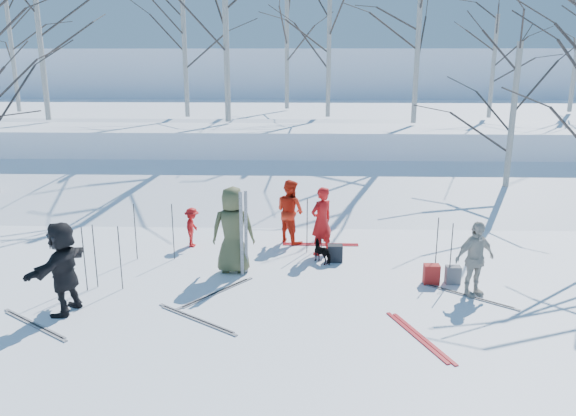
{
  "coord_description": "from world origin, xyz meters",
  "views": [
    {
      "loc": [
        0.4,
        -10.65,
        4.61
      ],
      "look_at": [
        0.0,
        1.5,
        1.3
      ],
      "focal_mm": 35.0,
      "sensor_mm": 36.0,
      "label": 1
    }
  ],
  "objects_px": {
    "skier_red_seated": "(192,227)",
    "backpack_grey": "(453,275)",
    "skier_redor_behind": "(290,211)",
    "backpack_red": "(431,274)",
    "skier_grey_west": "(63,268)",
    "skier_cream_east": "(475,259)",
    "backpack_dark": "(335,253)",
    "skier_olive_center": "(233,230)",
    "dog": "(323,252)",
    "skier_red_north": "(321,221)"
  },
  "relations": [
    {
      "from": "skier_red_seated",
      "to": "backpack_grey",
      "type": "distance_m",
      "value": 6.29
    },
    {
      "from": "backpack_grey",
      "to": "dog",
      "type": "bearing_deg",
      "value": 156.57
    },
    {
      "from": "skier_grey_west",
      "to": "backpack_red",
      "type": "distance_m",
      "value": 7.25
    },
    {
      "from": "skier_olive_center",
      "to": "backpack_dark",
      "type": "relative_size",
      "value": 4.79
    },
    {
      "from": "skier_redor_behind",
      "to": "skier_grey_west",
      "type": "distance_m",
      "value": 5.82
    },
    {
      "from": "dog",
      "to": "skier_olive_center",
      "type": "bearing_deg",
      "value": -25.11
    },
    {
      "from": "skier_red_seated",
      "to": "backpack_red",
      "type": "xyz_separation_m",
      "value": [
        5.45,
        -2.2,
        -0.29
      ]
    },
    {
      "from": "skier_redor_behind",
      "to": "skier_olive_center",
      "type": "bearing_deg",
      "value": 104.03
    },
    {
      "from": "skier_redor_behind",
      "to": "backpack_red",
      "type": "bearing_deg",
      "value": -177.85
    },
    {
      "from": "skier_red_north",
      "to": "dog",
      "type": "relative_size",
      "value": 2.74
    },
    {
      "from": "skier_red_north",
      "to": "skier_red_seated",
      "type": "xyz_separation_m",
      "value": [
        -3.19,
        0.46,
        -0.33
      ]
    },
    {
      "from": "skier_red_seated",
      "to": "dog",
      "type": "xyz_separation_m",
      "value": [
        3.22,
        -1.01,
        -0.24
      ]
    },
    {
      "from": "backpack_red",
      "to": "skier_cream_east",
      "type": "bearing_deg",
      "value": -38.69
    },
    {
      "from": "dog",
      "to": "skier_red_north",
      "type": "bearing_deg",
      "value": -129.63
    },
    {
      "from": "skier_redor_behind",
      "to": "backpack_dark",
      "type": "relative_size",
      "value": 4.05
    },
    {
      "from": "skier_red_seated",
      "to": "skier_grey_west",
      "type": "bearing_deg",
      "value": 159.3
    },
    {
      "from": "backpack_red",
      "to": "backpack_dark",
      "type": "bearing_deg",
      "value": 147.33
    },
    {
      "from": "skier_red_seated",
      "to": "dog",
      "type": "bearing_deg",
      "value": -105.04
    },
    {
      "from": "dog",
      "to": "skier_red_seated",
      "type": "bearing_deg",
      "value": -60.38
    },
    {
      "from": "skier_redor_behind",
      "to": "skier_grey_west",
      "type": "height_order",
      "value": "skier_grey_west"
    },
    {
      "from": "backpack_red",
      "to": "backpack_dark",
      "type": "xyz_separation_m",
      "value": [
        -1.95,
        1.25,
        -0.01
      ]
    },
    {
      "from": "skier_olive_center",
      "to": "dog",
      "type": "relative_size",
      "value": 3.18
    },
    {
      "from": "skier_red_seated",
      "to": "skier_cream_east",
      "type": "relative_size",
      "value": 0.65
    },
    {
      "from": "skier_cream_east",
      "to": "backpack_dark",
      "type": "distance_m",
      "value": 3.24
    },
    {
      "from": "skier_olive_center",
      "to": "skier_red_north",
      "type": "height_order",
      "value": "skier_olive_center"
    },
    {
      "from": "skier_red_north",
      "to": "dog",
      "type": "bearing_deg",
      "value": 55.46
    },
    {
      "from": "skier_red_seated",
      "to": "backpack_grey",
      "type": "height_order",
      "value": "skier_red_seated"
    },
    {
      "from": "skier_olive_center",
      "to": "dog",
      "type": "distance_m",
      "value": 2.2
    },
    {
      "from": "skier_red_north",
      "to": "backpack_red",
      "type": "height_order",
      "value": "skier_red_north"
    },
    {
      "from": "backpack_red",
      "to": "dog",
      "type": "bearing_deg",
      "value": 151.87
    },
    {
      "from": "skier_red_north",
      "to": "skier_olive_center",
      "type": "bearing_deg",
      "value": -6.42
    },
    {
      "from": "skier_redor_behind",
      "to": "backpack_grey",
      "type": "xyz_separation_m",
      "value": [
        3.48,
        -2.62,
        -0.62
      ]
    },
    {
      "from": "skier_olive_center",
      "to": "skier_red_north",
      "type": "distance_m",
      "value": 2.29
    },
    {
      "from": "skier_red_seated",
      "to": "backpack_red",
      "type": "height_order",
      "value": "skier_red_seated"
    },
    {
      "from": "skier_redor_behind",
      "to": "backpack_dark",
      "type": "height_order",
      "value": "skier_redor_behind"
    },
    {
      "from": "dog",
      "to": "backpack_dark",
      "type": "relative_size",
      "value": 1.5
    },
    {
      "from": "skier_cream_east",
      "to": "skier_red_seated",
      "type": "bearing_deg",
      "value": 132.51
    },
    {
      "from": "skier_grey_west",
      "to": "skier_red_seated",
      "type": "bearing_deg",
      "value": 169.25
    },
    {
      "from": "skier_red_north",
      "to": "backpack_dark",
      "type": "xyz_separation_m",
      "value": [
        0.31,
        -0.5,
        -0.63
      ]
    },
    {
      "from": "dog",
      "to": "backpack_red",
      "type": "relative_size",
      "value": 1.43
    },
    {
      "from": "skier_redor_behind",
      "to": "skier_grey_west",
      "type": "bearing_deg",
      "value": 89.65
    },
    {
      "from": "backpack_dark",
      "to": "skier_olive_center",
      "type": "bearing_deg",
      "value": -162.93
    },
    {
      "from": "skier_red_seated",
      "to": "dog",
      "type": "relative_size",
      "value": 1.65
    },
    {
      "from": "skier_red_north",
      "to": "skier_cream_east",
      "type": "xyz_separation_m",
      "value": [
        2.94,
        -2.29,
        -0.06
      ]
    },
    {
      "from": "skier_cream_east",
      "to": "backpack_dark",
      "type": "bearing_deg",
      "value": 122.36
    },
    {
      "from": "skier_red_north",
      "to": "backpack_dark",
      "type": "height_order",
      "value": "skier_red_north"
    },
    {
      "from": "skier_red_north",
      "to": "backpack_red",
      "type": "xyz_separation_m",
      "value": [
        2.26,
        -1.74,
        -0.62
      ]
    },
    {
      "from": "skier_olive_center",
      "to": "backpack_grey",
      "type": "distance_m",
      "value": 4.75
    },
    {
      "from": "backpack_grey",
      "to": "backpack_dark",
      "type": "height_order",
      "value": "backpack_dark"
    },
    {
      "from": "skier_cream_east",
      "to": "backpack_dark",
      "type": "height_order",
      "value": "skier_cream_east"
    }
  ]
}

